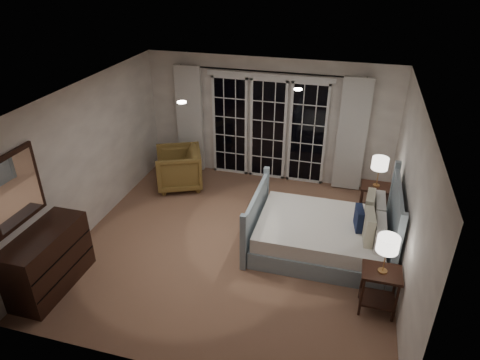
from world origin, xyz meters
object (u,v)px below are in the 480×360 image
(lamp_right, at_px, (380,164))
(dresser, at_px, (48,260))
(bed, at_px, (324,234))
(lamp_left, at_px, (388,245))
(nightstand_left, at_px, (380,285))
(nightstand_right, at_px, (374,197))
(armchair, at_px, (179,168))

(lamp_right, relative_size, dresser, 0.42)
(bed, bearing_deg, lamp_left, -53.70)
(lamp_right, bearing_deg, nightstand_left, -88.29)
(nightstand_right, height_order, lamp_left, lamp_left)
(armchair, bearing_deg, lamp_left, 33.34)
(nightstand_right, distance_m, lamp_left, 2.39)
(lamp_left, bearing_deg, lamp_right, 91.71)
(nightstand_left, bearing_deg, dresser, -170.46)
(lamp_right, relative_size, armchair, 0.61)
(nightstand_left, relative_size, lamp_right, 1.21)
(bed, distance_m, nightstand_left, 1.38)
(lamp_right, bearing_deg, dresser, -145.27)
(bed, xyz_separation_m, nightstand_right, (0.74, 1.19, 0.11))
(lamp_left, relative_size, dresser, 0.42)
(bed, distance_m, lamp_left, 1.57)
(lamp_left, xyz_separation_m, lamp_right, (-0.07, 2.30, 0.01))
(bed, relative_size, dresser, 1.68)
(nightstand_left, distance_m, armchair, 4.58)
(nightstand_right, bearing_deg, lamp_left, -88.29)
(bed, bearing_deg, armchair, 155.77)
(lamp_right, distance_m, armchair, 3.85)
(bed, bearing_deg, lamp_right, 57.96)
(dresser, bearing_deg, nightstand_left, 9.54)
(armchair, relative_size, dresser, 0.69)
(nightstand_left, relative_size, armchair, 0.74)
(armchair, height_order, dresser, dresser)
(nightstand_left, xyz_separation_m, lamp_left, (0.00, -0.00, 0.65))
(nightstand_left, relative_size, lamp_left, 1.22)
(nightstand_right, height_order, dresser, dresser)
(bed, height_order, nightstand_right, bed)
(nightstand_left, bearing_deg, nightstand_right, 91.71)
(lamp_left, bearing_deg, dresser, -170.46)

